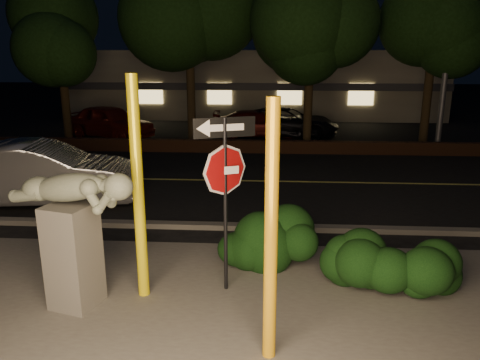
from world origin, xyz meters
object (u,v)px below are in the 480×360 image
object	(u,v)px
yellow_pole_left	(138,191)
signpost	(225,171)
sculpture	(72,224)
parked_car_red	(110,122)
parked_car_darkred	(258,124)
silver_sedan	(40,174)
yellow_pole_right	(271,236)
parked_car_dark	(286,122)

from	to	relation	value
yellow_pole_left	signpost	bearing A→B (deg)	11.27
sculpture	yellow_pole_left	bearing A→B (deg)	38.61
yellow_pole_left	parked_car_red	size ratio (longest dim) A/B	0.80
parked_car_darkred	parked_car_red	bearing A→B (deg)	91.84
sculpture	silver_sedan	bearing A→B (deg)	136.71
yellow_pole_right	parked_car_darkred	bearing A→B (deg)	92.03
yellow_pole_left	parked_car_dark	bearing A→B (deg)	79.67
parked_car_red	parked_car_darkred	world-z (taller)	parked_car_red
sculpture	parked_car_darkred	size ratio (longest dim) A/B	0.53
silver_sedan	sculpture	bearing A→B (deg)	-157.93
signpost	sculpture	distance (m)	2.45
parked_car_darkred	parked_car_dark	distance (m)	1.34
parked_car_red	parked_car_darkred	xyz separation A→B (m)	(6.93, 0.67, -0.15)
parked_car_dark	silver_sedan	bearing A→B (deg)	157.66
yellow_pole_left	silver_sedan	distance (m)	6.09
parked_car_dark	parked_car_red	bearing A→B (deg)	105.55
sculpture	silver_sedan	distance (m)	5.82
yellow_pole_left	sculpture	world-z (taller)	yellow_pole_left
yellow_pole_right	parked_car_dark	size ratio (longest dim) A/B	0.69
yellow_pole_left	parked_car_red	xyz separation A→B (m)	(-5.45, 14.48, -1.03)
parked_car_darkred	parked_car_dark	world-z (taller)	parked_car_dark
parked_car_red	parked_car_darkred	distance (m)	6.96
sculpture	parked_car_darkred	xyz separation A→B (m)	(2.40, 15.54, -0.76)
sculpture	parked_car_dark	size ratio (longest dim) A/B	0.45
sculpture	parked_car_red	xyz separation A→B (m)	(-4.53, 14.87, -0.62)
silver_sedan	parked_car_dark	xyz separation A→B (m)	(6.71, 10.78, -0.14)
yellow_pole_left	parked_car_red	distance (m)	15.50
yellow_pole_right	sculpture	world-z (taller)	yellow_pole_right
yellow_pole_left	parked_car_darkred	bearing A→B (deg)	84.44
sculpture	parked_car_darkred	distance (m)	15.74
parked_car_dark	signpost	bearing A→B (deg)	-175.96
yellow_pole_left	yellow_pole_right	distance (m)	2.54
silver_sedan	parked_car_darkred	distance (m)	11.88
signpost	parked_car_darkred	world-z (taller)	signpost
yellow_pole_right	parked_car_dark	world-z (taller)	yellow_pole_right
parked_car_darkred	signpost	bearing A→B (deg)	175.80
parked_car_dark	parked_car_darkred	bearing A→B (deg)	108.02
parked_car_darkred	yellow_pole_right	bearing A→B (deg)	178.37
signpost	silver_sedan	bearing A→B (deg)	119.49
yellow_pole_right	sculpture	size ratio (longest dim) A/B	1.52
sculpture	parked_car_darkred	bearing A→B (deg)	96.82
yellow_pole_right	sculpture	bearing A→B (deg)	159.97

